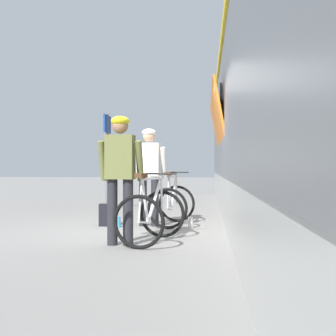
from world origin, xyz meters
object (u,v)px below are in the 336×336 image
object	(u,v)px
cyclist_far_in_white	(149,168)
platform_sign_post	(107,145)
bicycle_far_silver	(172,203)
backpack_on_platform	(107,215)
train_car	(331,105)
water_bottle_by_the_backpack	(118,222)
water_bottle_near_the_bikes	(191,223)
cyclist_near_in_olive	(120,168)
bicycle_near_white	(151,214)

from	to	relation	value
cyclist_far_in_white	platform_sign_post	distance (m)	3.41
bicycle_far_silver	backpack_on_platform	distance (m)	1.20
cyclist_far_in_white	bicycle_far_silver	size ratio (longest dim) A/B	1.56
platform_sign_post	bicycle_far_silver	bearing A→B (deg)	-57.28
train_car	backpack_on_platform	size ratio (longest dim) A/B	52.63
backpack_on_platform	bicycle_far_silver	bearing A→B (deg)	4.03
bicycle_far_silver	water_bottle_by_the_backpack	size ratio (longest dim) A/B	6.06
water_bottle_near_the_bikes	backpack_on_platform	bearing A→B (deg)	173.89
cyclist_near_in_olive	bicycle_near_white	xyz separation A→B (m)	(0.40, 0.20, -0.65)
train_car	cyclist_far_in_white	size ratio (longest dim) A/B	11.95
cyclist_far_in_white	bicycle_near_white	world-z (taller)	cyclist_far_in_white
backpack_on_platform	train_car	bearing A→B (deg)	-25.50
cyclist_far_in_white	backpack_on_platform	xyz separation A→B (m)	(-0.76, -0.05, -0.85)
train_car	bicycle_far_silver	xyz separation A→B (m)	(-2.42, 1.51, -1.56)
water_bottle_near_the_bikes	platform_sign_post	world-z (taller)	platform_sign_post
train_car	bicycle_near_white	bearing A→B (deg)	-170.44
bicycle_far_silver	water_bottle_near_the_bikes	distance (m)	0.58
train_car	bicycle_far_silver	size ratio (longest dim) A/B	18.62
water_bottle_near_the_bikes	platform_sign_post	bearing A→B (deg)	124.17
water_bottle_near_the_bikes	platform_sign_post	xyz separation A→B (m)	(-2.21, 3.26, 1.53)
bicycle_near_white	backpack_on_platform	distance (m)	2.04
water_bottle_near_the_bikes	water_bottle_by_the_backpack	world-z (taller)	water_bottle_near_the_bikes
bicycle_near_white	water_bottle_near_the_bikes	bearing A→B (deg)	72.69
cyclist_near_in_olive	backpack_on_platform	distance (m)	2.23
train_car	cyclist_far_in_white	bearing A→B (deg)	154.10
backpack_on_platform	water_bottle_by_the_backpack	xyz separation A→B (m)	(0.24, -0.16, -0.11)
train_car	water_bottle_by_the_backpack	xyz separation A→B (m)	(-3.35, 1.16, -1.87)
cyclist_near_in_olive	water_bottle_by_the_backpack	world-z (taller)	cyclist_near_in_olive
cyclist_far_in_white	platform_sign_post	size ratio (longest dim) A/B	0.73
bicycle_near_white	train_car	bearing A→B (deg)	9.56
bicycle_near_white	water_bottle_by_the_backpack	bearing A→B (deg)	116.16
cyclist_near_in_olive	water_bottle_by_the_backpack	distance (m)	2.08
cyclist_far_in_white	bicycle_near_white	size ratio (longest dim) A/B	1.48
platform_sign_post	bicycle_near_white	bearing A→B (deg)	-70.53
cyclist_far_in_white	cyclist_near_in_olive	bearing A→B (deg)	-93.84
cyclist_near_in_olive	bicycle_near_white	bearing A→B (deg)	27.17
train_car	platform_sign_post	bearing A→B (deg)	134.13
train_car	water_bottle_by_the_backpack	size ratio (longest dim) A/B	112.92
cyclist_far_in_white	platform_sign_post	bearing A→B (deg)	115.50
water_bottle_by_the_backpack	bicycle_near_white	bearing A→B (deg)	-63.84
bicycle_near_white	water_bottle_near_the_bikes	distance (m)	1.69
train_car	bicycle_far_silver	world-z (taller)	train_car
cyclist_near_in_olive	bicycle_far_silver	bearing A→B (deg)	75.69
water_bottle_by_the_backpack	platform_sign_post	bearing A→B (deg)	105.97
cyclist_far_in_white	bicycle_far_silver	xyz separation A→B (m)	(0.41, 0.14, -0.65)
bicycle_near_white	cyclist_far_in_white	bearing A→B (deg)	98.31
bicycle_near_white	backpack_on_platform	world-z (taller)	bicycle_near_white
bicycle_near_white	platform_sign_post	world-z (taller)	platform_sign_post
platform_sign_post	water_bottle_by_the_backpack	bearing A→B (deg)	-74.03
bicycle_far_silver	train_car	bearing A→B (deg)	-32.03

